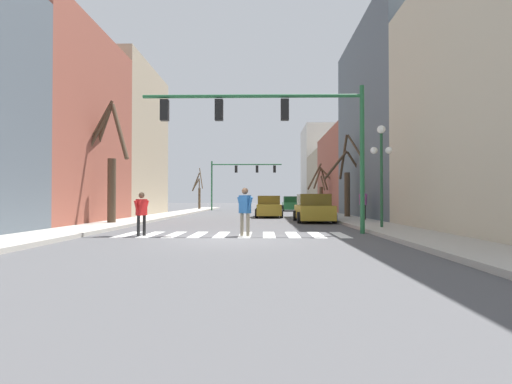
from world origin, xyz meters
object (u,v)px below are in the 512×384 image
object	(u,v)px
car_driving_toward_lane	(269,207)
car_parked_right_far	(291,204)
car_parked_left_near	(313,209)
street_tree_right_near	(108,165)
traffic_signal_far	(239,173)
street_tree_right_far	(321,188)
street_lamp_right_corner	(381,155)
pedestrian_crossing_street	(363,201)
pedestrian_near_right_corner	(141,210)
traffic_signal_near	(276,122)
pedestrian_on_left_sidewalk	(245,208)
street_tree_left_far	(199,191)
street_tree_left_near	(347,180)

from	to	relation	value
car_driving_toward_lane	car_parked_right_far	world-z (taller)	car_parked_right_far
car_parked_left_near	street_tree_right_near	bearing A→B (deg)	106.21
traffic_signal_far	street_tree_right_far	xyz separation A→B (m)	(8.61, -8.26, -1.98)
street_lamp_right_corner	street_tree_right_far	xyz separation A→B (m)	(0.55, 21.82, -0.83)
pedestrian_crossing_street	street_tree_right_near	bearing A→B (deg)	-100.55
pedestrian_near_right_corner	street_tree_right_near	bearing A→B (deg)	-117.79
traffic_signal_near	car_driving_toward_lane	world-z (taller)	traffic_signal_near
car_parked_left_near	pedestrian_near_right_corner	size ratio (longest dim) A/B	2.92
car_parked_right_far	pedestrian_on_left_sidewalk	bearing A→B (deg)	173.03
street_lamp_right_corner	street_tree_right_near	world-z (taller)	street_tree_right_near
car_parked_left_near	pedestrian_crossing_street	size ratio (longest dim) A/B	2.61
street_lamp_right_corner	street_tree_left_far	distance (m)	33.78
street_tree_left_near	car_parked_left_near	bearing A→B (deg)	-125.33
car_parked_right_far	street_tree_right_near	distance (m)	27.03
pedestrian_on_left_sidewalk	street_tree_right_far	xyz separation A→B (m)	(6.33, 24.50, 1.38)
traffic_signal_far	street_tree_right_near	bearing A→B (deg)	-100.67
traffic_signal_near	street_lamp_right_corner	xyz separation A→B (m)	(4.59, 1.48, -1.17)
pedestrian_on_left_sidewalk	street_tree_right_far	bearing A→B (deg)	116.55
pedestrian_on_left_sidewalk	street_tree_left_far	world-z (taller)	street_tree_left_far
street_tree_right_near	pedestrian_crossing_street	bearing A→B (deg)	12.86
traffic_signal_near	street_tree_left_far	size ratio (longest dim) A/B	1.77
pedestrian_near_right_corner	street_tree_left_far	size ratio (longest dim) A/B	0.32
street_lamp_right_corner	car_driving_toward_lane	bearing A→B (deg)	110.74
street_lamp_right_corner	street_tree_right_far	world-z (taller)	street_tree_right_far
street_lamp_right_corner	street_tree_left_far	world-z (taller)	street_tree_left_far
traffic_signal_near	street_tree_left_near	size ratio (longest dim) A/B	1.55
car_parked_right_far	street_tree_left_near	size ratio (longest dim) A/B	0.79
traffic_signal_far	pedestrian_on_left_sidewalk	bearing A→B (deg)	-86.01
car_parked_right_far	traffic_signal_far	bearing A→B (deg)	68.45
street_tree_left_far	street_lamp_right_corner	bearing A→B (deg)	-67.29
traffic_signal_near	street_tree_left_near	xyz separation A→B (m)	(5.29, 11.85, -1.77)
car_driving_toward_lane	street_tree_left_near	distance (m)	6.11
traffic_signal_near	car_driving_toward_lane	size ratio (longest dim) A/B	1.86
car_driving_toward_lane	street_tree_left_near	bearing A→B (deg)	-111.01
car_driving_toward_lane	car_parked_right_far	size ratio (longest dim) A/B	1.05
street_lamp_right_corner	street_tree_left_near	xyz separation A→B (m)	(0.70, 10.37, -0.60)
car_parked_left_near	car_driving_toward_lane	size ratio (longest dim) A/B	0.99
car_parked_right_far	street_tree_left_far	bearing A→B (deg)	72.62
street_tree_right_near	street_tree_left_far	world-z (taller)	street_tree_right_near
car_driving_toward_lane	pedestrian_near_right_corner	bearing A→B (deg)	162.25
pedestrian_crossing_street	street_tree_left_far	distance (m)	28.42
street_lamp_right_corner	car_parked_left_near	distance (m)	7.16
street_lamp_right_corner	car_parked_right_far	bearing A→B (deg)	94.25
car_parked_left_near	pedestrian_near_right_corner	bearing A→B (deg)	140.74
car_driving_toward_lane	street_tree_left_far	distance (m)	20.53
car_parked_right_far	street_lamp_right_corner	bearing A→B (deg)	-175.75
street_lamp_right_corner	street_tree_left_far	size ratio (longest dim) A/B	0.88
traffic_signal_near	pedestrian_near_right_corner	bearing A→B (deg)	-165.92
street_lamp_right_corner	street_tree_right_near	distance (m)	13.51
pedestrian_crossing_street	street_tree_left_near	size ratio (longest dim) A/B	0.32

